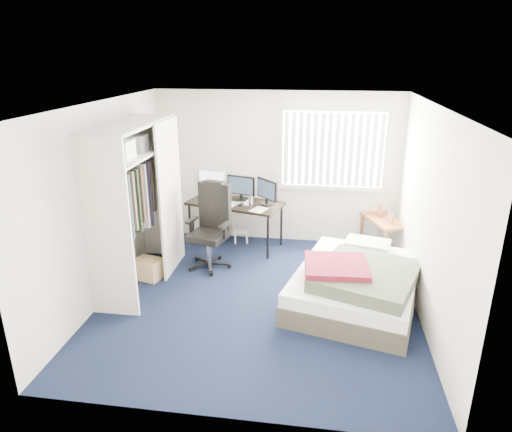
{
  "coord_description": "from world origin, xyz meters",
  "views": [
    {
      "loc": [
        0.72,
        -5.22,
        3.05
      ],
      "look_at": [
        -0.09,
        0.4,
        1.01
      ],
      "focal_mm": 32.0,
      "sensor_mm": 36.0,
      "label": 1
    }
  ],
  "objects_px": {
    "desk": "(236,200)",
    "office_chair": "(211,235)",
    "nightstand": "(384,223)",
    "bed": "(357,283)"
  },
  "relations": [
    {
      "from": "desk",
      "to": "bed",
      "type": "xyz_separation_m",
      "value": [
        1.87,
        -1.65,
        -0.5
      ]
    },
    {
      "from": "office_chair",
      "to": "desk",
      "type": "bearing_deg",
      "value": 74.76
    },
    {
      "from": "nightstand",
      "to": "bed",
      "type": "relative_size",
      "value": 0.41
    },
    {
      "from": "office_chair",
      "to": "nightstand",
      "type": "relative_size",
      "value": 1.36
    },
    {
      "from": "desk",
      "to": "nightstand",
      "type": "distance_m",
      "value": 2.39
    },
    {
      "from": "nightstand",
      "to": "bed",
      "type": "height_order",
      "value": "nightstand"
    },
    {
      "from": "desk",
      "to": "bed",
      "type": "relative_size",
      "value": 0.73
    },
    {
      "from": "desk",
      "to": "office_chair",
      "type": "bearing_deg",
      "value": -105.24
    },
    {
      "from": "desk",
      "to": "nightstand",
      "type": "relative_size",
      "value": 1.75
    },
    {
      "from": "desk",
      "to": "office_chair",
      "type": "relative_size",
      "value": 1.29
    }
  ]
}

